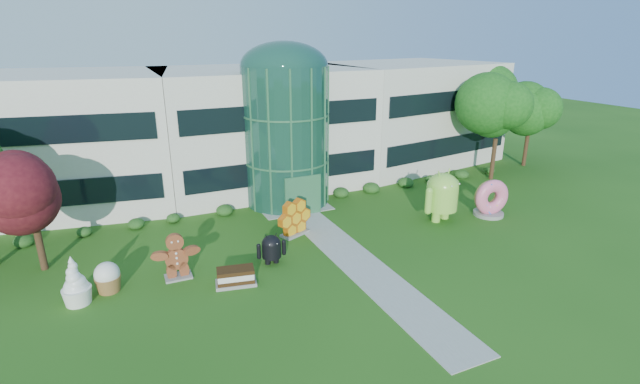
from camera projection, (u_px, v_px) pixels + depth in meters
name	position (u px, v px, depth m)	size (l,w,h in m)	color
ground	(369.00, 272.00, 24.28)	(140.00, 140.00, 0.00)	#215114
building	(260.00, 126.00, 38.27)	(46.00, 15.00, 9.30)	beige
atrium	(286.00, 137.00, 33.02)	(6.00, 6.00, 9.80)	#194738
walkway	(351.00, 256.00, 26.00)	(2.40, 20.00, 0.04)	#9E9E93
tree_red	(34.00, 217.00, 23.65)	(4.00, 4.00, 6.00)	#3F0C14
trees_backdrop	(281.00, 144.00, 34.11)	(52.00, 8.00, 8.40)	#134F13
android_green	(442.00, 193.00, 30.55)	(3.39, 2.26, 3.84)	#8FD644
android_black	(271.00, 247.00, 24.93)	(1.69, 1.13, 1.92)	black
donut	(490.00, 197.00, 31.52)	(2.52, 1.21, 2.62)	#D5516F
gingerbread	(176.00, 256.00, 23.36)	(2.67, 1.03, 2.47)	brown
ice_cream_sandwich	(236.00, 277.00, 22.94)	(1.99, 1.00, 0.89)	black
honeycomb	(295.00, 219.00, 28.51)	(2.64, 0.94, 2.08)	yellow
froyo	(75.00, 281.00, 21.10)	(1.38, 1.38, 2.37)	white
cupcake	(107.00, 277.00, 22.27)	(1.27, 1.27, 1.53)	white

